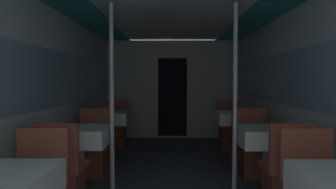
# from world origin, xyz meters

# --- Properties ---
(wall_left) EXTENTS (0.05, 8.42, 2.16)m
(wall_left) POSITION_xyz_m (-1.49, 2.81, 1.11)
(wall_left) COLOR silver
(wall_left) RESTS_ON ground_plane
(wall_right) EXTENTS (0.05, 8.42, 2.16)m
(wall_right) POSITION_xyz_m (1.49, 2.81, 1.11)
(wall_right) COLOR silver
(wall_right) RESTS_ON ground_plane
(ceiling_panel) EXTENTS (2.98, 8.42, 0.07)m
(ceiling_panel) POSITION_xyz_m (0.00, 2.81, 2.20)
(ceiling_panel) COLOR white
(ceiling_panel) RESTS_ON wall_left
(bulkhead_far) EXTENTS (2.92, 0.09, 2.16)m
(bulkhead_far) POSITION_xyz_m (0.00, 6.18, 1.08)
(bulkhead_far) COLOR #A8A8A3
(bulkhead_far) RESTS_ON ground_plane
(dining_table_left_1) EXTENTS (0.66, 0.66, 0.75)m
(dining_table_left_1) POSITION_xyz_m (-1.08, 2.60, 0.62)
(dining_table_left_1) COLOR #4C4C51
(dining_table_left_1) RESTS_ON ground_plane
(chair_left_near_1) EXTENTS (0.42, 0.42, 0.90)m
(chair_left_near_1) POSITION_xyz_m (-1.08, 2.00, 0.29)
(chair_left_near_1) COLOR brown
(chair_left_near_1) RESTS_ON ground_plane
(chair_left_far_1) EXTENTS (0.42, 0.42, 0.90)m
(chair_left_far_1) POSITION_xyz_m (-1.08, 3.20, 0.29)
(chair_left_far_1) COLOR brown
(chair_left_far_1) RESTS_ON ground_plane
(support_pole_left_1) EXTENTS (0.05, 0.05, 2.16)m
(support_pole_left_1) POSITION_xyz_m (-0.70, 2.60, 1.08)
(support_pole_left_1) COLOR silver
(support_pole_left_1) RESTS_ON ground_plane
(dining_table_left_2) EXTENTS (0.66, 0.66, 0.75)m
(dining_table_left_2) POSITION_xyz_m (-1.08, 4.43, 0.62)
(dining_table_left_2) COLOR #4C4C51
(dining_table_left_2) RESTS_ON ground_plane
(chair_left_near_2) EXTENTS (0.42, 0.42, 0.90)m
(chair_left_near_2) POSITION_xyz_m (-1.08, 3.83, 0.29)
(chair_left_near_2) COLOR brown
(chair_left_near_2) RESTS_ON ground_plane
(chair_left_far_2) EXTENTS (0.42, 0.42, 0.90)m
(chair_left_far_2) POSITION_xyz_m (-1.08, 5.03, 0.29)
(chair_left_far_2) COLOR brown
(chair_left_far_2) RESTS_ON ground_plane
(dining_table_right_1) EXTENTS (0.66, 0.66, 0.75)m
(dining_table_right_1) POSITION_xyz_m (1.08, 2.60, 0.62)
(dining_table_right_1) COLOR #4C4C51
(dining_table_right_1) RESTS_ON ground_plane
(chair_right_near_1) EXTENTS (0.42, 0.42, 0.90)m
(chair_right_near_1) POSITION_xyz_m (1.08, 2.00, 0.29)
(chair_right_near_1) COLOR brown
(chair_right_near_1) RESTS_ON ground_plane
(chair_right_far_1) EXTENTS (0.42, 0.42, 0.90)m
(chair_right_far_1) POSITION_xyz_m (1.08, 3.20, 0.29)
(chair_right_far_1) COLOR brown
(chair_right_far_1) RESTS_ON ground_plane
(support_pole_right_1) EXTENTS (0.05, 0.05, 2.16)m
(support_pole_right_1) POSITION_xyz_m (0.70, 2.60, 1.08)
(support_pole_right_1) COLOR silver
(support_pole_right_1) RESTS_ON ground_plane
(dining_table_right_2) EXTENTS (0.66, 0.66, 0.75)m
(dining_table_right_2) POSITION_xyz_m (1.08, 4.43, 0.62)
(dining_table_right_2) COLOR #4C4C51
(dining_table_right_2) RESTS_ON ground_plane
(chair_right_near_2) EXTENTS (0.42, 0.42, 0.90)m
(chair_right_near_2) POSITION_xyz_m (1.08, 3.83, 0.29)
(chair_right_near_2) COLOR brown
(chair_right_near_2) RESTS_ON ground_plane
(chair_right_far_2) EXTENTS (0.42, 0.42, 0.90)m
(chair_right_far_2) POSITION_xyz_m (1.08, 5.03, 0.29)
(chair_right_far_2) COLOR brown
(chair_right_far_2) RESTS_ON ground_plane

